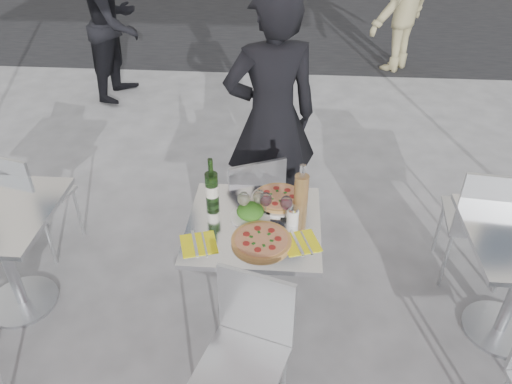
# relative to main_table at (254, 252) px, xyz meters

# --- Properties ---
(ground) EXTENTS (80.00, 80.00, 0.00)m
(ground) POSITION_rel_main_table_xyz_m (0.00, 0.00, -0.54)
(ground) COLOR slate
(street_asphalt) EXTENTS (24.00, 5.00, 0.00)m
(street_asphalt) POSITION_rel_main_table_xyz_m (0.00, 6.50, -0.54)
(street_asphalt) COLOR black
(street_asphalt) RESTS_ON ground
(main_table) EXTENTS (0.72, 0.72, 0.75)m
(main_table) POSITION_rel_main_table_xyz_m (0.00, 0.00, 0.00)
(main_table) COLOR #B7BABF
(main_table) RESTS_ON ground
(chair_far) EXTENTS (0.50, 0.51, 0.83)m
(chair_far) POSITION_rel_main_table_xyz_m (-0.05, 0.58, -0.05)
(chair_far) COLOR silver
(chair_far) RESTS_ON ground
(chair_near) EXTENTS (0.48, 0.49, 0.85)m
(chair_near) POSITION_rel_main_table_xyz_m (0.02, -0.59, -0.04)
(chair_near) COLOR silver
(chair_near) RESTS_ON ground
(side_chair_lfar) EXTENTS (0.48, 0.48, 0.86)m
(side_chair_lfar) POSITION_rel_main_table_xyz_m (-1.58, 0.49, -0.03)
(side_chair_lfar) COLOR silver
(side_chair_lfar) RESTS_ON ground
(side_chair_rfar) EXTENTS (0.46, 0.47, 0.91)m
(side_chair_rfar) POSITION_rel_main_table_xyz_m (1.40, 0.42, -0.00)
(side_chair_rfar) COLOR silver
(side_chair_rfar) RESTS_ON ground
(woman_diner) EXTENTS (0.75, 0.61, 1.79)m
(woman_diner) POSITION_rel_main_table_xyz_m (0.05, 0.95, 0.36)
(woman_diner) COLOR black
(woman_diner) RESTS_ON ground
(pedestrian_a) EXTENTS (0.74, 0.89, 1.64)m
(pedestrian_a) POSITION_rel_main_table_xyz_m (-1.77, 3.26, 0.28)
(pedestrian_a) COLOR black
(pedestrian_a) RESTS_ON ground
(pedestrian_b) EXTENTS (1.17, 1.23, 1.68)m
(pedestrian_b) POSITION_rel_main_table_xyz_m (1.48, 4.33, 0.30)
(pedestrian_b) COLOR tan
(pedestrian_b) RESTS_ON ground
(pizza_near) EXTENTS (0.31, 0.31, 0.02)m
(pizza_near) POSITION_rel_main_table_xyz_m (0.05, -0.15, 0.22)
(pizza_near) COLOR #E0A257
(pizza_near) RESTS_ON main_table
(pizza_far) EXTENTS (0.32, 0.32, 0.03)m
(pizza_far) POSITION_rel_main_table_xyz_m (0.13, 0.21, 0.23)
(pizza_far) COLOR white
(pizza_far) RESTS_ON main_table
(salad_plate) EXTENTS (0.22, 0.22, 0.09)m
(salad_plate) POSITION_rel_main_table_xyz_m (-0.02, 0.04, 0.25)
(salad_plate) COLOR white
(salad_plate) RESTS_ON main_table
(wine_bottle) EXTENTS (0.08, 0.08, 0.29)m
(wine_bottle) POSITION_rel_main_table_xyz_m (-0.25, 0.16, 0.32)
(wine_bottle) COLOR #29521F
(wine_bottle) RESTS_ON main_table
(carafe) EXTENTS (0.08, 0.08, 0.29)m
(carafe) POSITION_rel_main_table_xyz_m (0.25, 0.15, 0.33)
(carafe) COLOR tan
(carafe) RESTS_ON main_table
(sugar_shaker) EXTENTS (0.06, 0.06, 0.11)m
(sugar_shaker) POSITION_rel_main_table_xyz_m (0.21, 0.01, 0.26)
(sugar_shaker) COLOR white
(sugar_shaker) RESTS_ON main_table
(wineglass_white_a) EXTENTS (0.07, 0.07, 0.16)m
(wineglass_white_a) POSITION_rel_main_table_xyz_m (-0.06, 0.06, 0.32)
(wineglass_white_a) COLOR white
(wineglass_white_a) RESTS_ON main_table
(wineglass_white_b) EXTENTS (0.07, 0.07, 0.16)m
(wineglass_white_b) POSITION_rel_main_table_xyz_m (0.02, 0.09, 0.32)
(wineglass_white_b) COLOR white
(wineglass_white_b) RESTS_ON main_table
(wineglass_red_a) EXTENTS (0.07, 0.07, 0.16)m
(wineglass_red_a) POSITION_rel_main_table_xyz_m (0.06, 0.06, 0.32)
(wineglass_red_a) COLOR white
(wineglass_red_a) RESTS_ON main_table
(wineglass_red_b) EXTENTS (0.07, 0.07, 0.16)m
(wineglass_red_b) POSITION_rel_main_table_xyz_m (0.17, 0.04, 0.32)
(wineglass_red_b) COLOR white
(wineglass_red_b) RESTS_ON main_table
(napkin_left) EXTENTS (0.23, 0.23, 0.01)m
(napkin_left) POSITION_rel_main_table_xyz_m (-0.27, -0.19, 0.21)
(napkin_left) COLOR #FDFC16
(napkin_left) RESTS_ON main_table
(napkin_right) EXTENTS (0.23, 0.23, 0.01)m
(napkin_right) POSITION_rel_main_table_xyz_m (0.25, -0.15, 0.21)
(napkin_right) COLOR #FDFC16
(napkin_right) RESTS_ON main_table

